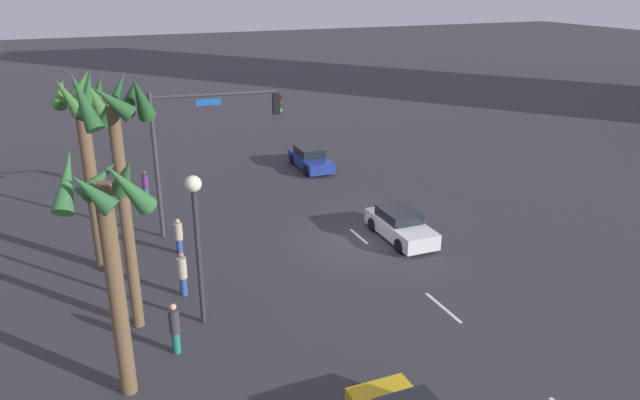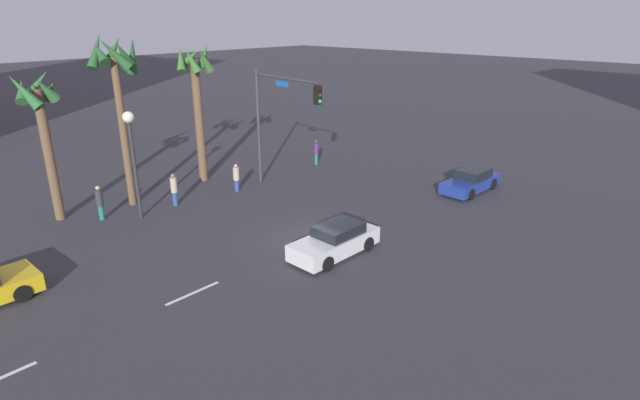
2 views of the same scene
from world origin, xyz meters
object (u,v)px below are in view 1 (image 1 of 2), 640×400
(car_0, at_px, (400,226))
(pedestrian_2, at_px, (182,273))
(car_3, at_px, (310,159))
(pedestrian_1, at_px, (179,236))
(pedestrian_3, at_px, (175,327))
(palm_tree_0, at_px, (116,136))
(pedestrian_0, at_px, (145,185))
(palm_tree_2, at_px, (108,228))
(streetlamp, at_px, (196,221))
(palm_tree_1, at_px, (86,137))
(traffic_signal, at_px, (198,138))

(car_0, bearing_deg, pedestrian_2, 97.99)
(car_0, distance_m, car_3, 11.73)
(pedestrian_1, xyz_separation_m, pedestrian_3, (-7.44, 1.48, 0.10))
(pedestrian_2, xyz_separation_m, palm_tree_0, (-1.47, 1.87, 5.86))
(pedestrian_0, height_order, palm_tree_2, palm_tree_2)
(car_0, relative_size, streetlamp, 0.78)
(pedestrian_0, xyz_separation_m, palm_tree_1, (-7.33, 2.76, 4.71))
(car_3, xyz_separation_m, palm_tree_1, (-9.49, 13.21, 5.03))
(traffic_signal, xyz_separation_m, pedestrian_1, (-1.92, 1.53, -3.78))
(car_0, distance_m, palm_tree_2, 15.19)
(streetlamp, xyz_separation_m, pedestrian_1, (5.96, -0.28, -3.02))
(palm_tree_1, bearing_deg, pedestrian_3, -166.87)
(palm_tree_2, bearing_deg, streetlamp, -44.28)
(pedestrian_0, xyz_separation_m, pedestrian_2, (-11.02, 0.11, 0.03))
(palm_tree_0, xyz_separation_m, palm_tree_2, (-3.63, 0.71, -1.57))
(pedestrian_0, bearing_deg, car_3, -78.34)
(pedestrian_0, bearing_deg, streetlamp, -179.30)
(streetlamp, bearing_deg, pedestrian_1, -2.65)
(car_0, bearing_deg, palm_tree_1, 80.21)
(pedestrian_2, bearing_deg, pedestrian_1, -8.19)
(traffic_signal, relative_size, pedestrian_2, 3.76)
(traffic_signal, distance_m, pedestrian_2, 7.10)
(palm_tree_0, distance_m, palm_tree_1, 5.35)
(streetlamp, height_order, pedestrian_0, streetlamp)
(car_0, relative_size, traffic_signal, 0.62)
(car_3, distance_m, streetlamp, 18.78)
(car_0, height_order, streetlamp, streetlamp)
(pedestrian_1, distance_m, pedestrian_2, 3.82)
(car_3, distance_m, palm_tree_2, 22.99)
(palm_tree_0, bearing_deg, car_0, -76.54)
(car_3, xyz_separation_m, streetlamp, (-15.36, 10.29, 3.27))
(pedestrian_0, distance_m, pedestrian_2, 11.02)
(streetlamp, xyz_separation_m, pedestrian_3, (-1.48, 1.21, -2.93))
(streetlamp, relative_size, palm_tree_0, 0.60)
(pedestrian_1, distance_m, pedestrian_3, 7.59)
(pedestrian_2, xyz_separation_m, pedestrian_3, (-3.66, 0.94, -0.00))
(pedestrian_2, relative_size, palm_tree_2, 0.24)
(car_3, height_order, pedestrian_1, pedestrian_1)
(pedestrian_2, distance_m, palm_tree_2, 7.15)
(car_3, height_order, pedestrian_3, pedestrian_3)
(traffic_signal, height_order, pedestrian_0, traffic_signal)
(palm_tree_0, bearing_deg, pedestrian_3, -156.78)
(traffic_signal, distance_m, palm_tree_1, 5.24)
(car_3, xyz_separation_m, pedestrian_0, (-2.16, 10.45, 0.32))
(traffic_signal, relative_size, palm_tree_2, 0.92)
(pedestrian_3, bearing_deg, pedestrian_1, -11.26)
(pedestrian_0, distance_m, pedestrian_3, 14.71)
(pedestrian_3, relative_size, palm_tree_2, 0.24)
(car_0, height_order, palm_tree_2, palm_tree_2)
(streetlamp, bearing_deg, car_3, -33.83)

